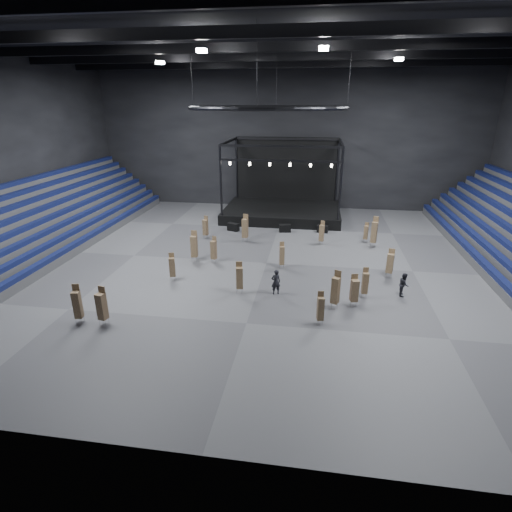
# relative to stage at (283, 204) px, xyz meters

# --- Properties ---
(floor) EXTENTS (50.00, 50.00, 0.00)m
(floor) POSITION_rel_stage_xyz_m (-0.00, -16.24, -1.45)
(floor) COLOR #505052
(floor) RESTS_ON ground
(ceiling) EXTENTS (50.00, 42.00, 0.20)m
(ceiling) POSITION_rel_stage_xyz_m (-0.00, -16.24, 16.55)
(ceiling) COLOR black
(ceiling) RESTS_ON wall_back
(wall_back) EXTENTS (50.00, 0.20, 18.00)m
(wall_back) POSITION_rel_stage_xyz_m (-0.00, 4.76, 7.55)
(wall_back) COLOR black
(wall_back) RESTS_ON ground
(wall_front) EXTENTS (50.00, 0.20, 18.00)m
(wall_front) POSITION_rel_stage_xyz_m (-0.00, -37.24, 7.55)
(wall_front) COLOR black
(wall_front) RESTS_ON ground
(bleachers_left) EXTENTS (7.20, 40.00, 6.40)m
(bleachers_left) POSITION_rel_stage_xyz_m (-22.94, -16.24, 0.28)
(bleachers_left) COLOR #474749
(bleachers_left) RESTS_ON floor
(stage) EXTENTS (14.00, 10.00, 9.20)m
(stage) POSITION_rel_stage_xyz_m (0.00, 0.00, 0.00)
(stage) COLOR black
(stage) RESTS_ON floor
(truss_ring) EXTENTS (12.30, 12.30, 5.15)m
(truss_ring) POSITION_rel_stage_xyz_m (-0.00, -16.24, 11.55)
(truss_ring) COLOR black
(truss_ring) RESTS_ON ceiling
(roof_girders) EXTENTS (49.00, 30.35, 0.70)m
(roof_girders) POSITION_rel_stage_xyz_m (-0.00, -16.24, 15.75)
(roof_girders) COLOR black
(roof_girders) RESTS_ON ceiling
(floodlights) EXTENTS (28.60, 16.60, 0.25)m
(floodlights) POSITION_rel_stage_xyz_m (-0.00, -20.24, 15.15)
(floodlights) COLOR white
(floodlights) RESTS_ON roof_girders
(flight_case_left) EXTENTS (1.42, 1.09, 0.85)m
(flight_case_left) POSITION_rel_stage_xyz_m (-4.87, -7.27, -1.03)
(flight_case_left) COLOR black
(flight_case_left) RESTS_ON floor
(flight_case_mid) EXTENTS (1.36, 0.86, 0.84)m
(flight_case_mid) POSITION_rel_stage_xyz_m (0.85, -6.89, -1.03)
(flight_case_mid) COLOR black
(flight_case_mid) RESTS_ON floor
(flight_case_right) EXTENTS (1.26, 0.77, 0.78)m
(flight_case_right) POSITION_rel_stage_xyz_m (4.96, -6.44, -1.06)
(flight_case_right) COLOR black
(flight_case_right) RESTS_ON floor
(chair_stack_0) EXTENTS (0.65, 0.65, 2.42)m
(chair_stack_0) POSITION_rel_stage_xyz_m (10.27, -17.77, -0.18)
(chair_stack_0) COLOR silver
(chair_stack_0) RESTS_ON floor
(chair_stack_1) EXTENTS (0.67, 0.67, 3.04)m
(chair_stack_1) POSITION_rel_stage_xyz_m (9.89, -10.34, 0.09)
(chair_stack_1) COLOR silver
(chair_stack_1) RESTS_ON floor
(chair_stack_2) EXTENTS (0.50, 0.50, 2.08)m
(chair_stack_2) POSITION_rel_stage_xyz_m (9.27, -9.10, -0.37)
(chair_stack_2) COLOR silver
(chair_stack_2) RESTS_ON floor
(chair_stack_3) EXTENTS (0.65, 0.65, 2.79)m
(chair_stack_3) POSITION_rel_stage_xyz_m (5.70, -23.76, -0.04)
(chair_stack_3) COLOR silver
(chair_stack_3) RESTS_ON floor
(chair_stack_4) EXTENTS (0.60, 0.60, 2.47)m
(chair_stack_4) POSITION_rel_stage_xyz_m (-1.27, -22.44, -0.16)
(chair_stack_4) COLOR silver
(chair_stack_4) RESTS_ON floor
(chair_stack_5) EXTENTS (0.49, 0.49, 2.30)m
(chair_stack_5) POSITION_rel_stage_xyz_m (4.69, -26.11, -0.28)
(chair_stack_5) COLOR silver
(chair_stack_5) RESTS_ON floor
(chair_stack_6) EXTENTS (0.60, 0.60, 2.64)m
(chair_stack_6) POSITION_rel_stage_xyz_m (-9.05, -28.22, -0.09)
(chair_stack_6) COLOR silver
(chair_stack_6) RESTS_ON floor
(chair_stack_7) EXTENTS (0.56, 0.56, 2.43)m
(chair_stack_7) POSITION_rel_stage_xyz_m (-4.67, -16.79, -0.21)
(chair_stack_7) COLOR silver
(chair_stack_7) RESTS_ON floor
(chair_stack_8) EXTENTS (0.55, 0.55, 2.42)m
(chair_stack_8) POSITION_rel_stage_xyz_m (4.81, -10.41, -0.22)
(chair_stack_8) COLOR silver
(chair_stack_8) RESTS_ON floor
(chair_stack_9) EXTENTS (0.62, 0.62, 2.86)m
(chair_stack_9) POSITION_rel_stage_xyz_m (-2.92, -10.69, 0.02)
(chair_stack_9) COLOR silver
(chair_stack_9) RESTS_ON floor
(chair_stack_10) EXTENTS (0.60, 0.60, 2.38)m
(chair_stack_10) POSITION_rel_stage_xyz_m (7.02, -23.27, -0.20)
(chair_stack_10) COLOR silver
(chair_stack_10) RESTS_ON floor
(chair_stack_11) EXTENTS (0.55, 0.55, 2.68)m
(chair_stack_11) POSITION_rel_stage_xyz_m (-10.73, -28.22, -0.09)
(chair_stack_11) COLOR silver
(chair_stack_11) RESTS_ON floor
(chair_stack_12) EXTENTS (0.46, 0.46, 2.33)m
(chair_stack_12) POSITION_rel_stage_xyz_m (7.89, -21.79, -0.26)
(chair_stack_12) COLOR silver
(chair_stack_12) RESTS_ON floor
(chair_stack_13) EXTENTS (0.57, 0.57, 2.85)m
(chair_stack_13) POSITION_rel_stage_xyz_m (-6.45, -16.75, 0.01)
(chair_stack_13) COLOR silver
(chair_stack_13) RESTS_ON floor
(chair_stack_14) EXTENTS (0.57, 0.57, 2.41)m
(chair_stack_14) POSITION_rel_stage_xyz_m (-7.19, -10.33, -0.21)
(chair_stack_14) COLOR silver
(chair_stack_14) RESTS_ON floor
(chair_stack_15) EXTENTS (0.56, 0.56, 2.31)m
(chair_stack_15) POSITION_rel_stage_xyz_m (-7.00, -20.99, -0.26)
(chair_stack_15) COLOR silver
(chair_stack_15) RESTS_ON floor
(chair_stack_16) EXTENTS (0.48, 0.48, 2.36)m
(chair_stack_16) POSITION_rel_stage_xyz_m (1.42, -17.14, -0.25)
(chair_stack_16) COLOR silver
(chair_stack_16) RESTS_ON floor
(man_center) EXTENTS (0.83, 0.70, 1.95)m
(man_center) POSITION_rel_stage_xyz_m (1.43, -22.20, -0.48)
(man_center) COLOR black
(man_center) RESTS_ON floor
(crew_member) EXTENTS (0.76, 0.93, 1.76)m
(crew_member) POSITION_rel_stage_xyz_m (10.78, -21.00, -0.57)
(crew_member) COLOR black
(crew_member) RESTS_ON floor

